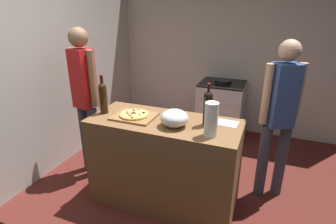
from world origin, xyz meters
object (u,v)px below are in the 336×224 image
mixing_bowl (174,118)px  person_in_red (280,112)px  wine_bottle_clear (103,97)px  wine_bottle_dark (208,107)px  pizza (134,114)px  person_in_stripes (85,94)px  paper_towel_roll (211,120)px  stove (220,110)px

mixing_bowl → person_in_red: 1.07m
wine_bottle_clear → wine_bottle_dark: size_ratio=1.01×
person_in_red → pizza: bearing=-156.7°
wine_bottle_dark → person_in_stripes: bearing=174.3°
pizza → wine_bottle_dark: (0.69, 0.08, 0.14)m
paper_towel_roll → person_in_stripes: 1.56m
mixing_bowl → wine_bottle_dark: wine_bottle_dark is taller
paper_towel_roll → person_in_stripes: size_ratio=0.17×
paper_towel_roll → stove: size_ratio=0.32×
mixing_bowl → stove: (0.09, 1.83, -0.56)m
pizza → wine_bottle_clear: wine_bottle_clear is taller
stove → person_in_stripes: size_ratio=0.53×
mixing_bowl → stove: bearing=87.3°
pizza → person_in_red: (1.30, 0.56, 0.00)m
paper_towel_roll → mixing_bowl: bearing=168.8°
person_in_stripes → paper_towel_roll: bearing=-12.8°
pizza → paper_towel_roll: 0.79m
mixing_bowl → wine_bottle_clear: wine_bottle_clear is taller
stove → person_in_red: (0.79, -1.22, 0.52)m
person_in_stripes → stove: bearing=50.8°
wine_bottle_clear → wine_bottle_dark: wine_bottle_clear is taller
person_in_stripes → wine_bottle_clear: bearing=-29.6°
mixing_bowl → pizza: bearing=173.2°
pizza → paper_towel_roll: (0.77, -0.12, 0.11)m
paper_towel_roll → person_in_stripes: (-1.52, 0.35, -0.07)m
mixing_bowl → person_in_stripes: 1.21m
mixing_bowl → stove: 1.92m
stove → person_in_red: size_ratio=0.55×
mixing_bowl → paper_towel_roll: paper_towel_roll is taller
paper_towel_roll → wine_bottle_clear: bearing=174.2°
mixing_bowl → paper_towel_roll: bearing=-11.2°
stove → mixing_bowl: bearing=-92.7°
person_in_red → wine_bottle_dark: bearing=-141.8°
pizza → mixing_bowl: 0.44m
mixing_bowl → wine_bottle_dark: 0.31m
pizza → paper_towel_roll: bearing=-8.8°
wine_bottle_dark → wine_bottle_clear: bearing=-175.0°
mixing_bowl → paper_towel_roll: size_ratio=0.87×
paper_towel_roll → wine_bottle_dark: 0.22m
wine_bottle_clear → person_in_red: 1.74m
wine_bottle_dark → person_in_stripes: (-1.44, 0.14, -0.09)m
pizza → stove: size_ratio=0.31×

